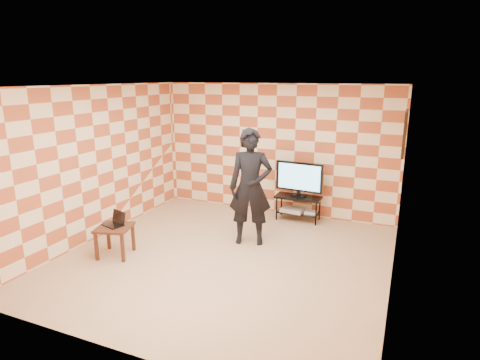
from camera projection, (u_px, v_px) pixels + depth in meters
name	position (u px, v px, depth m)	size (l,w,h in m)	color
floor	(225.00, 257.00, 6.47)	(5.00, 5.00, 0.00)	tan
wall_back	(276.00, 150.00, 8.35)	(5.00, 0.02, 2.70)	#F8E2B8
wall_front	(115.00, 234.00, 3.90)	(5.00, 0.02, 2.70)	#F8E2B8
wall_left	(97.00, 163.00, 7.07)	(0.02, 5.00, 2.70)	#F8E2B8
wall_right	(400.00, 195.00, 5.18)	(0.02, 5.00, 2.70)	#F8E2B8
ceiling	(224.00, 86.00, 5.78)	(5.00, 5.00, 0.02)	white
wall_art	(405.00, 133.00, 6.42)	(0.04, 0.72, 0.72)	black
tv_stand	(298.00, 203.00, 8.07)	(0.92, 0.41, 0.50)	black
tv	(299.00, 178.00, 7.93)	(0.96, 0.20, 0.70)	black
dvd_player	(293.00, 210.00, 8.12)	(0.45, 0.32, 0.07)	#BDBDC0
game_console	(311.00, 212.00, 7.99)	(0.24, 0.17, 0.05)	silver
side_table	(114.00, 232.00, 6.45)	(0.64, 0.64, 0.50)	#35180F
laptop	(115.00, 222.00, 6.49)	(0.39, 0.34, 0.22)	black
person	(251.00, 187.00, 6.81)	(0.73, 0.48, 2.01)	black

